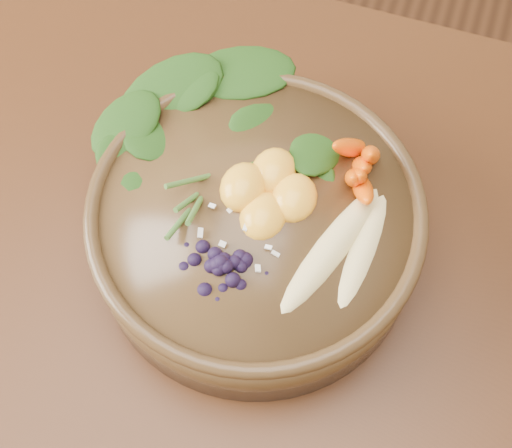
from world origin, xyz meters
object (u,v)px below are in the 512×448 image
(kale_heap, at_px, (245,121))
(mandarin_cluster, at_px, (269,184))
(dining_table, at_px, (34,350))
(stoneware_bowl, at_px, (256,229))
(carrot_cluster, at_px, (358,140))
(blueberry_pile, at_px, (222,257))
(banana_halves, at_px, (349,242))

(kale_heap, xyz_separation_m, mandarin_cluster, (0.04, -0.05, -0.01))
(dining_table, relative_size, stoneware_bowl, 5.66)
(carrot_cluster, xyz_separation_m, mandarin_cluster, (-0.06, -0.05, -0.02))
(kale_heap, distance_m, mandarin_cluster, 0.06)
(dining_table, xyz_separation_m, stoneware_bowl, (0.19, 0.13, 0.13))
(dining_table, distance_m, mandarin_cluster, 0.31)
(blueberry_pile, bearing_deg, banana_halves, 27.36)
(carrot_cluster, relative_size, mandarin_cluster, 0.87)
(kale_heap, distance_m, blueberry_pile, 0.13)
(carrot_cluster, bearing_deg, banana_halves, -66.94)
(carrot_cluster, distance_m, mandarin_cluster, 0.08)
(banana_halves, height_order, mandarin_cluster, mandarin_cluster)
(dining_table, bearing_deg, mandarin_cluster, 38.13)
(mandarin_cluster, bearing_deg, carrot_cluster, 39.07)
(banana_halves, xyz_separation_m, blueberry_pile, (-0.09, -0.05, 0.01))
(carrot_cluster, bearing_deg, mandarin_cluster, -129.81)
(carrot_cluster, relative_size, banana_halves, 0.50)
(banana_halves, xyz_separation_m, mandarin_cluster, (-0.08, 0.03, 0.00))
(carrot_cluster, xyz_separation_m, blueberry_pile, (-0.07, -0.12, -0.02))
(banana_halves, height_order, blueberry_pile, blueberry_pile)
(kale_heap, bearing_deg, dining_table, -127.85)
(carrot_cluster, bearing_deg, stoneware_bowl, -123.69)
(dining_table, relative_size, carrot_cluster, 20.53)
(kale_heap, height_order, carrot_cluster, carrot_cluster)
(stoneware_bowl, xyz_separation_m, carrot_cluster, (0.06, 0.06, 0.08))
(dining_table, height_order, banana_halves, banana_halves)
(dining_table, bearing_deg, blueberry_pile, 23.12)
(stoneware_bowl, xyz_separation_m, banana_halves, (0.08, -0.01, 0.05))
(dining_table, xyz_separation_m, kale_heap, (0.16, 0.20, 0.19))
(kale_heap, distance_m, banana_halves, 0.14)
(dining_table, height_order, mandarin_cluster, mandarin_cluster)
(banana_halves, relative_size, mandarin_cluster, 1.73)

